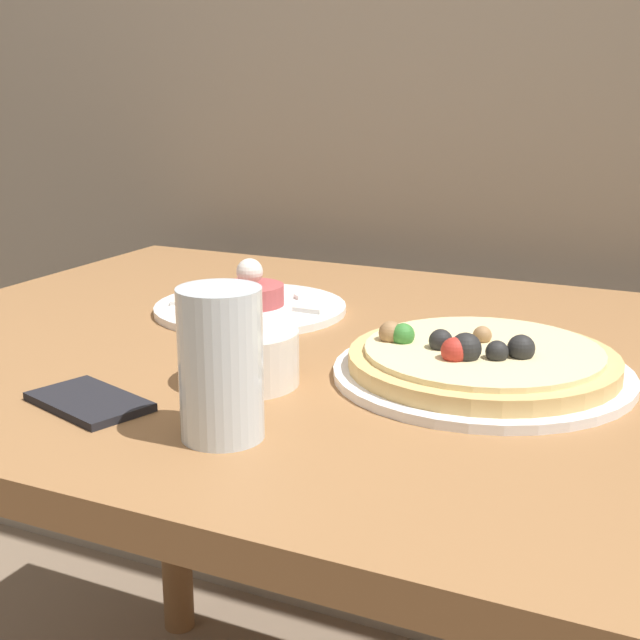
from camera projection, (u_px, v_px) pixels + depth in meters
dining_table at (301, 427)px, 1.10m from camera, size 1.06×0.88×0.76m
pizza_plate at (481, 363)px, 0.94m from camera, size 0.32×0.32×0.06m
tartare_plate at (250, 303)px, 1.20m from camera, size 0.26×0.26×0.07m
small_bowl at (244, 354)px, 0.92m from camera, size 0.11×0.11×0.07m
drinking_glass at (221, 364)px, 0.77m from camera, size 0.07×0.07×0.14m
napkin at (89, 402)px, 0.86m from camera, size 0.14×0.11×0.01m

